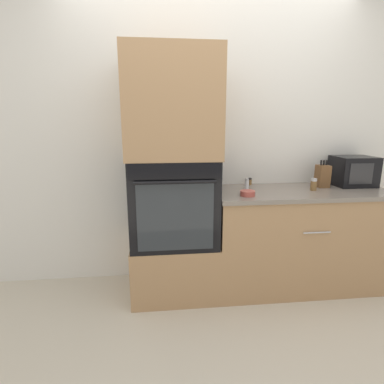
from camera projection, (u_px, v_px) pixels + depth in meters
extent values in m
plane|color=beige|center=(221.00, 307.00, 2.40)|extent=(12.00, 12.00, 0.00)
cube|color=silver|center=(210.00, 144.00, 2.72)|extent=(8.00, 0.05, 2.50)
cube|color=#A87F56|center=(174.00, 265.00, 2.60)|extent=(0.71, 0.60, 0.47)
cube|color=black|center=(173.00, 200.00, 2.46)|extent=(0.69, 0.59, 0.70)
cube|color=black|center=(175.00, 171.00, 2.11)|extent=(0.66, 0.01, 0.12)
cube|color=#3FBFF2|center=(175.00, 171.00, 2.10)|extent=(0.09, 0.00, 0.03)
cube|color=#282D33|center=(176.00, 217.00, 2.18)|extent=(0.56, 0.01, 0.52)
cylinder|color=black|center=(175.00, 182.00, 2.09)|extent=(0.58, 0.02, 0.02)
cube|color=#A87F56|center=(172.00, 106.00, 2.29)|extent=(0.71, 0.60, 0.80)
cube|color=#A87F56|center=(297.00, 240.00, 2.67)|extent=(1.49, 0.60, 0.84)
cube|color=slate|center=(301.00, 192.00, 2.57)|extent=(1.51, 0.63, 0.03)
cylinder|color=#B7B7BC|center=(317.00, 233.00, 2.32)|extent=(0.22, 0.01, 0.01)
cube|color=black|center=(353.00, 171.00, 2.71)|extent=(0.34, 0.28, 0.27)
cube|color=#28282B|center=(361.00, 174.00, 2.57)|extent=(0.21, 0.01, 0.18)
cube|color=brown|center=(322.00, 176.00, 2.65)|extent=(0.10, 0.11, 0.20)
cylinder|color=black|center=(321.00, 163.00, 2.63)|extent=(0.02, 0.02, 0.04)
cylinder|color=black|center=(324.00, 163.00, 2.63)|extent=(0.02, 0.02, 0.04)
cylinder|color=black|center=(326.00, 163.00, 2.63)|extent=(0.02, 0.02, 0.04)
cylinder|color=#B24C42|center=(248.00, 193.00, 2.35)|extent=(0.12, 0.12, 0.04)
cylinder|color=silver|center=(247.00, 185.00, 2.59)|extent=(0.04, 0.04, 0.07)
cylinder|color=#B7B7BC|center=(247.00, 180.00, 2.58)|extent=(0.03, 0.03, 0.02)
cylinder|color=brown|center=(313.00, 186.00, 2.53)|extent=(0.05, 0.05, 0.08)
cylinder|color=#B7B7BC|center=(314.00, 180.00, 2.52)|extent=(0.05, 0.05, 0.02)
cylinder|color=brown|center=(250.00, 182.00, 2.76)|extent=(0.04, 0.04, 0.05)
cylinder|color=black|center=(250.00, 179.00, 2.76)|extent=(0.03, 0.03, 0.01)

